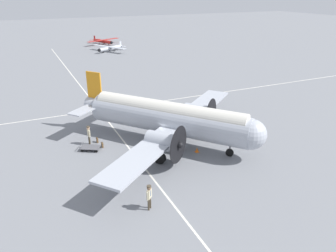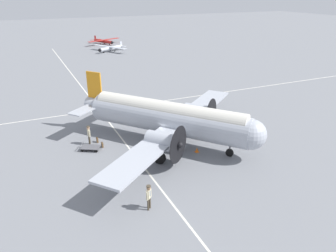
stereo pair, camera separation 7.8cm
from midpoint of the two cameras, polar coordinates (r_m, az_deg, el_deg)
ground_plane at (r=31.50m, az=0.07°, el=-2.96°), size 300.00×300.00×0.00m
apron_line_eastwest at (r=30.28m, az=-6.42°, el=-4.22°), size 120.00×0.16×0.01m
apron_line_northsouth at (r=41.73m, az=-6.75°, el=3.51°), size 0.16×120.00×0.01m
airliner_main at (r=30.27m, az=0.84°, el=1.32°), size 18.29×19.39×6.05m
crew_foreground at (r=22.10m, az=-3.27°, el=-11.83°), size 0.45×0.49×1.84m
passenger_boarding at (r=31.60m, az=-13.57°, el=-1.20°), size 0.64×0.32×1.87m
suitcase_near_door at (r=31.20m, az=-11.29°, el=-3.22°), size 0.38×0.12×0.50m
suitcase_upright_spare at (r=32.24m, az=-12.14°, el=-2.40°), size 0.37×0.13×0.51m
baggage_cart at (r=30.87m, az=-13.31°, el=-3.62°), size 1.80×2.03×0.56m
light_aircraft_distant at (r=79.79m, az=-9.97°, el=13.23°), size 9.42×7.40×1.96m
light_aircraft_taxiing at (r=91.04m, az=-11.09°, el=14.31°), size 7.39×9.47×1.94m
traffic_cone at (r=29.83m, az=5.14°, el=-4.15°), size 0.35×0.35×0.47m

